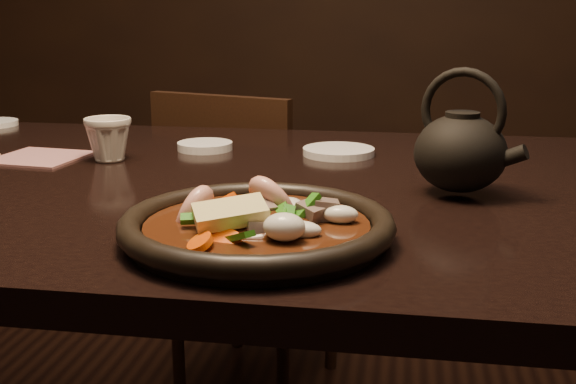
% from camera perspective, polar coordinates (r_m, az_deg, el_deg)
% --- Properties ---
extents(table, '(1.60, 0.90, 0.75)m').
position_cam_1_polar(table, '(1.12, -7.41, -2.68)').
color(table, black).
rests_on(table, floor).
extents(chair, '(0.47, 0.47, 0.80)m').
position_cam_1_polar(chair, '(1.83, -3.46, -3.42)').
color(chair, black).
rests_on(chair, floor).
extents(plate, '(0.31, 0.31, 0.03)m').
position_cam_1_polar(plate, '(0.80, -2.47, -2.79)').
color(plate, black).
rests_on(plate, table).
extents(stirfry, '(0.21, 0.22, 0.07)m').
position_cam_1_polar(stirfry, '(0.80, -2.54, -2.38)').
color(stirfry, '#341609').
rests_on(stirfry, plate).
extents(soy_dish, '(0.10, 0.10, 0.01)m').
position_cam_1_polar(soy_dish, '(1.31, -6.58, 3.63)').
color(soy_dish, white).
rests_on(soy_dish, table).
extents(saucer_right, '(0.12, 0.12, 0.01)m').
position_cam_1_polar(saucer_right, '(1.26, 4.02, 3.21)').
color(saucer_right, white).
rests_on(saucer_right, table).
extents(tea_cup, '(0.08, 0.08, 0.08)m').
position_cam_1_polar(tea_cup, '(1.24, -14.00, 4.18)').
color(tea_cup, beige).
rests_on(tea_cup, table).
extents(napkin, '(0.15, 0.15, 0.00)m').
position_cam_1_polar(napkin, '(1.30, -19.03, 2.60)').
color(napkin, '#975E5D').
rests_on(napkin, table).
extents(teapot, '(0.15, 0.13, 0.17)m').
position_cam_1_polar(teapot, '(1.01, 13.52, 3.34)').
color(teapot, black).
rests_on(teapot, table).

